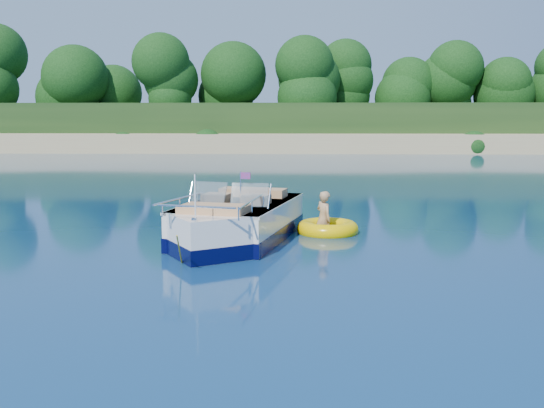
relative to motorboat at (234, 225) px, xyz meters
name	(u,v)px	position (x,y,z in m)	size (l,w,h in m)	color
ground	(285,249)	(1.16, -0.71, -0.38)	(160.00, 160.00, 0.00)	#0A2548
shoreline	(290,132)	(1.16, 63.06, 0.59)	(170.00, 59.00, 6.00)	tan
treeline	(290,86)	(1.20, 40.31, 5.16)	(150.00, 7.12, 8.19)	black
motorboat	(234,225)	(0.00, 0.00, 0.00)	(2.99, 5.84, 1.98)	silver
tow_tube	(328,229)	(2.18, 1.14, -0.28)	(1.95, 1.95, 0.40)	#EEBD00
boy	(323,233)	(2.06, 1.12, -0.38)	(0.52, 0.34, 1.43)	tan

